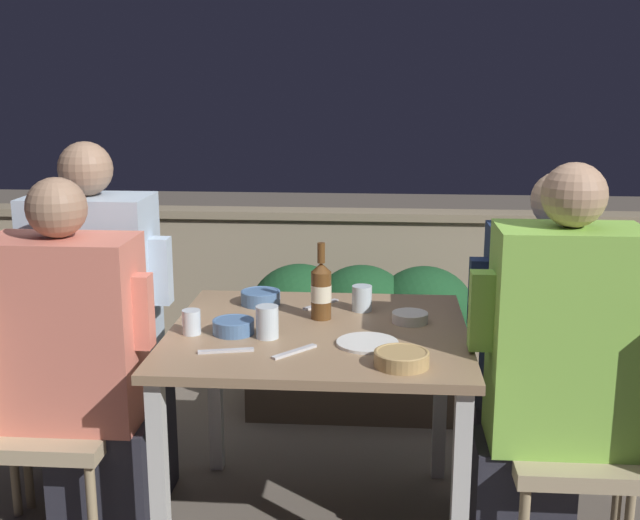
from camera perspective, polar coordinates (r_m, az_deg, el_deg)
name	(u,v)px	position (r m, az deg, el deg)	size (l,w,h in m)	color
parapet_wall	(342,290)	(4.24, 1.55, -2.15)	(9.00, 0.18, 0.86)	gray
dining_table	(318,355)	(2.69, -0.11, -6.79)	(0.98, 0.91, 0.73)	#937556
planter_hedge	(361,332)	(3.73, 2.96, -5.12)	(1.04, 0.47, 0.70)	brown
chair_left_near	(20,394)	(2.85, -20.56, -8.89)	(0.45, 0.44, 0.89)	tan
person_coral_top	(78,369)	(2.74, -16.83, -7.45)	(0.52, 0.26, 1.25)	#282833
chair_left_far	(53,359)	(3.14, -18.46, -6.69)	(0.45, 0.44, 0.89)	tan
person_blue_shirt	(104,325)	(3.02, -15.14, -4.48)	(0.50, 0.26, 1.33)	#282833
chair_right_near	(615,417)	(2.66, 20.25, -10.46)	(0.45, 0.44, 0.89)	tan
person_green_blouse	(551,377)	(2.57, 16.12, -7.97)	(0.50, 0.26, 1.31)	#282833
chair_right_far	(597,375)	(2.99, 19.12, -7.73)	(0.45, 0.44, 0.89)	tan
person_navy_jumper	(540,349)	(2.91, 15.37, -6.13)	(0.51, 0.26, 1.24)	#282833
beer_bottle	(321,290)	(2.75, 0.08, -2.14)	(0.07, 0.07, 0.27)	brown
plate_0	(367,343)	(2.52, 3.39, -5.91)	(0.19, 0.19, 0.01)	white
bowl_0	(402,358)	(2.34, 5.82, -6.92)	(0.16, 0.16, 0.05)	tan
bowl_1	(410,317)	(2.75, 6.42, -4.02)	(0.12, 0.12, 0.04)	silver
bowl_2	(233,326)	(2.63, -6.17, -4.66)	(0.14, 0.14, 0.05)	#4C709E
bowl_3	(261,297)	(2.94, -4.25, -2.61)	(0.14, 0.14, 0.05)	#4C709E
glass_cup_0	(267,322)	(2.57, -3.77, -4.42)	(0.07, 0.07, 0.10)	silver
glass_cup_1	(362,298)	(2.86, 3.00, -2.74)	(0.07, 0.07, 0.09)	silver
glass_cup_2	(192,322)	(2.64, -9.12, -4.38)	(0.06, 0.06, 0.08)	silver
fork_0	(226,351)	(2.47, -6.71, -6.43)	(0.17, 0.06, 0.01)	silver
fork_1	(321,304)	(2.93, 0.06, -3.18)	(0.12, 0.14, 0.01)	silver
fork_2	(294,352)	(2.44, -1.83, -6.53)	(0.13, 0.14, 0.01)	silver
potted_plant	(41,314)	(3.87, -19.22, -3.62)	(0.38, 0.38, 0.79)	#9E5638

